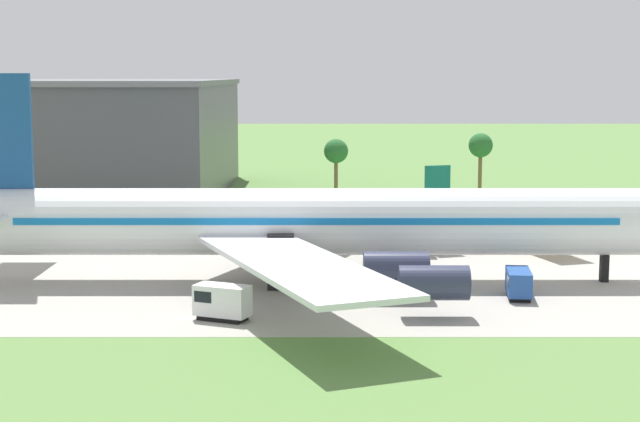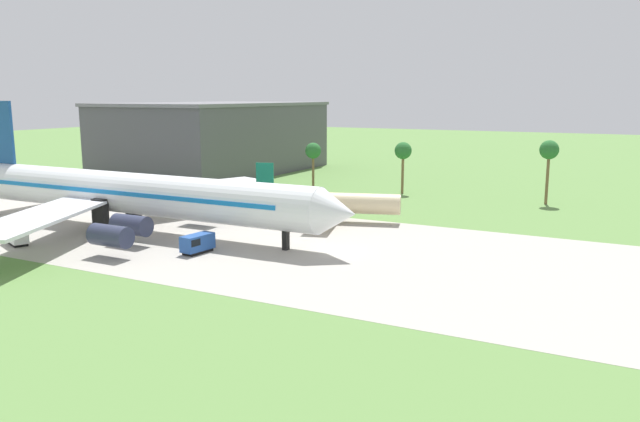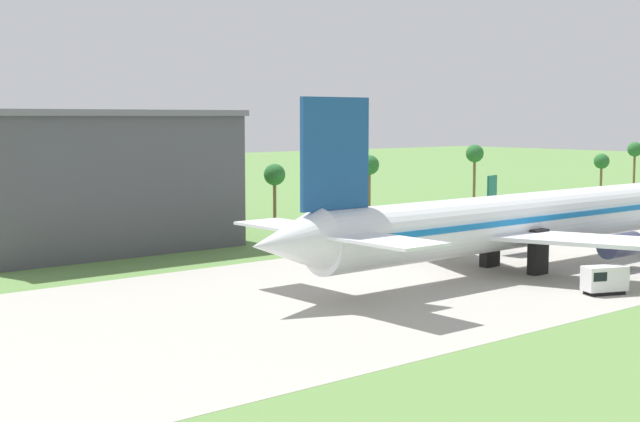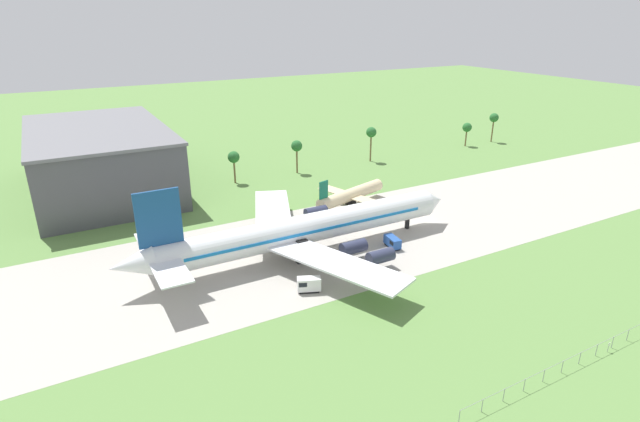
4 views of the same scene
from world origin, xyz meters
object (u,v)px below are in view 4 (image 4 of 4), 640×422
(regional_aircraft, at_px, (351,195))
(terminal_building, at_px, (101,159))
(fuel_truck, at_px, (308,284))
(no_stopping_sign, at_px, (609,346))
(baggage_tug, at_px, (393,242))
(jet_airliner, at_px, (302,230))

(regional_aircraft, bearing_deg, terminal_building, 140.63)
(regional_aircraft, height_order, terminal_building, terminal_building)
(fuel_truck, distance_m, no_stopping_sign, 50.26)
(no_stopping_sign, xyz_separation_m, terminal_building, (-58.08, 119.70, 8.30))
(baggage_tug, height_order, terminal_building, terminal_building)
(terminal_building, bearing_deg, jet_airliner, -64.28)
(regional_aircraft, height_order, baggage_tug, regional_aircraft)
(jet_airliner, distance_m, regional_aircraft, 31.91)
(jet_airliner, bearing_deg, baggage_tug, -19.98)
(jet_airliner, height_order, terminal_building, jet_airliner)
(regional_aircraft, relative_size, baggage_tug, 4.85)
(fuel_truck, xyz_separation_m, terminal_building, (-25.79, 81.18, 7.82))
(no_stopping_sign, distance_m, terminal_building, 133.30)
(terminal_building, bearing_deg, no_stopping_sign, -64.12)
(baggage_tug, distance_m, no_stopping_sign, 46.72)
(fuel_truck, bearing_deg, terminal_building, 107.63)
(baggage_tug, distance_m, terminal_building, 89.90)
(fuel_truck, bearing_deg, jet_airliner, 66.86)
(terminal_building, bearing_deg, baggage_tug, -55.16)
(no_stopping_sign, bearing_deg, regional_aircraft, 90.96)
(regional_aircraft, relative_size, no_stopping_sign, 14.11)
(jet_airliner, distance_m, no_stopping_sign, 59.37)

